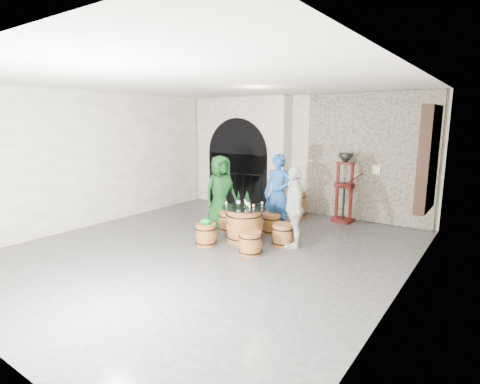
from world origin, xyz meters
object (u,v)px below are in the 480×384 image
Objects in this scene: barrel_table at (244,224)px; barrel_stool_near_right at (250,243)px; corking_press at (345,182)px; person_green at (221,191)px; barrel_stool_far at (272,224)px; wine_bottle_center at (248,202)px; barrel_stool_right at (283,235)px; person_white at (294,207)px; barrel_stool_left at (228,221)px; wine_bottle_left at (239,200)px; person_blue at (278,193)px; side_barrel at (296,204)px; wine_bottle_right at (247,200)px; barrel_stool_near_left at (206,235)px.

barrel_table is 2.12× the size of barrel_stool_near_right.
person_green is at bearing -133.91° from corking_press.
barrel_stool_far is 0.26× the size of person_green.
corking_press is at bearing 69.19° from wine_bottle_center.
barrel_stool_right is at bearing 14.82° from barrel_table.
barrel_stool_far is at bearing -159.58° from person_white.
wine_bottle_left is at bearing -35.05° from barrel_stool_left.
person_blue is 1.06m from person_white.
corking_press reaches higher than barrel_stool_near_right.
barrel_stool_left is 1.02m from barrel_stool_far.
side_barrel is at bearing -13.04° from person_green.
wine_bottle_center is (-0.45, 0.58, 0.64)m from barrel_stool_near_right.
barrel_stool_left is at bearing 173.15° from barrel_stool_right.
wine_bottle_center is at bearing -45.86° from wine_bottle_right.
barrel_stool_right is (0.81, 0.21, -0.14)m from barrel_table.
person_blue is at bearing 30.84° from barrel_stool_left.
person_green reaches higher than person_white.
barrel_stool_near_right is 1.11m from wine_bottle_right.
barrel_stool_near_right is 1.16m from person_white.
wine_bottle_center is (0.25, -0.01, 0.00)m from wine_bottle_left.
corking_press is (1.29, 2.72, 0.14)m from wine_bottle_left.
person_blue reaches higher than barrel_table.
barrel_stool_left is at bearing 103.09° from barrel_stool_near_left.
wine_bottle_left is at bearing -111.77° from person_white.
person_green is at bearing 116.00° from barrel_stool_near_left.
corking_press is (0.92, 1.71, 0.11)m from person_blue.
barrel_stool_far is at bearing 104.52° from barrel_stool_near_right.
barrel_stool_near_left is at bearing -119.53° from person_blue.
side_barrel is 1.37m from corking_press.
barrel_stool_right is 0.26× the size of corking_press.
corking_press reaches higher than barrel_stool_far.
wine_bottle_center is (0.12, -0.04, 0.50)m from barrel_table.
barrel_stool_far is 1.38× the size of wine_bottle_right.
wine_bottle_right is 0.19× the size of corking_press.
barrel_stool_near_left is 1.87m from person_white.
wine_bottle_center reaches higher than barrel_stool_left.
person_blue is 1.04× the size of corking_press.
barrel_stool_far is at bearing 65.42° from barrel_stool_near_left.
wine_bottle_right is at bearing 40.99° from wine_bottle_left.
barrel_table is at bearing -111.21° from person_white.
side_barrel is at bearing 87.10° from wine_bottle_left.
wine_bottle_left is (-0.33, -0.83, 0.64)m from barrel_stool_far.
barrel_stool_right is at bearing -94.60° from corking_press.
corking_press is at bearing 66.73° from barrel_table.
person_green is at bearing 151.47° from barrel_stool_left.
barrel_stool_left is at bearing -109.75° from side_barrel.
barrel_stool_near_left is at bearing -118.01° from wine_bottle_left.
person_blue is (0.98, 0.58, 0.68)m from barrel_stool_left.
wine_bottle_left is (-0.13, -0.02, 0.50)m from barrel_table.
person_green is (-1.68, 1.22, 0.63)m from barrel_stool_near_right.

